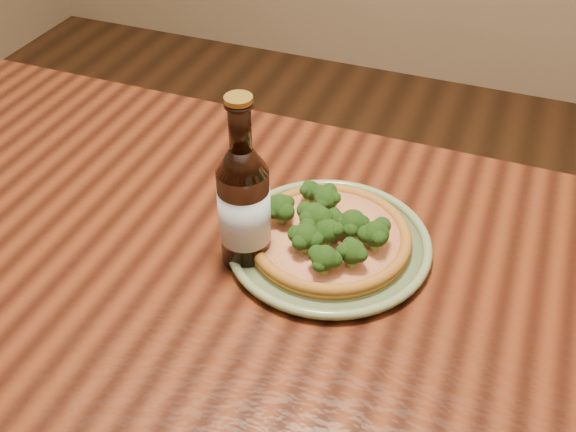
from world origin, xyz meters
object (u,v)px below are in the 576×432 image
(table, at_px, (260,340))
(pizza, at_px, (329,234))
(plate, at_px, (329,243))
(beer_bottle, at_px, (244,205))

(table, relative_size, pizza, 6.71)
(table, bearing_deg, plate, 64.26)
(table, distance_m, pizza, 0.18)
(pizza, distance_m, beer_bottle, 0.14)
(plate, xyz_separation_m, pizza, (-0.00, -0.00, 0.02))
(plate, bearing_deg, pizza, -93.33)
(pizza, height_order, beer_bottle, beer_bottle)
(pizza, xyz_separation_m, beer_bottle, (-0.10, -0.06, 0.07))
(table, relative_size, beer_bottle, 6.07)
(plate, bearing_deg, table, -115.74)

